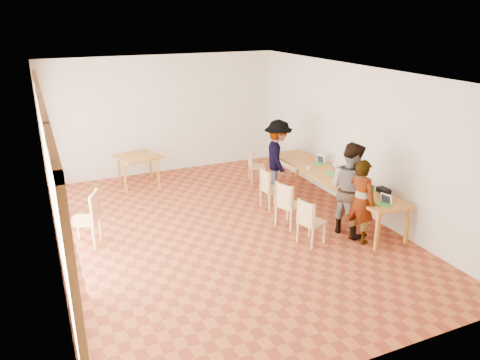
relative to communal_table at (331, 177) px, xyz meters
name	(u,v)px	position (x,y,z in m)	size (l,w,h in m)	color
ground	(225,231)	(-2.50, -0.13, -0.70)	(8.00, 8.00, 0.00)	#AA5229
wall_back	(165,115)	(-2.50, 3.87, 0.80)	(6.00, 0.10, 3.00)	silver
wall_front	(362,255)	(-2.50, -4.13, 0.80)	(6.00, 0.10, 3.00)	silver
wall_right	(358,140)	(0.50, -0.13, 0.80)	(0.10, 8.00, 3.00)	silver
window_wall	(51,179)	(-5.46, -0.13, 0.80)	(0.10, 8.00, 3.00)	white
ceiling	(223,72)	(-2.50, -0.13, 2.32)	(6.00, 8.00, 0.04)	white
communal_table	(331,177)	(0.00, 0.00, 0.00)	(0.80, 4.00, 0.75)	#BF812A
side_table	(137,159)	(-3.44, 3.07, -0.03)	(0.90, 0.90, 0.75)	#BF812A
chair_near	(309,218)	(-1.32, -1.24, -0.18)	(0.50, 0.50, 0.46)	tan
chair_mid	(287,200)	(-1.33, -0.47, -0.13)	(0.56, 0.56, 0.49)	tan
chair_far	(269,185)	(-1.23, 0.49, -0.16)	(0.44, 0.44, 0.47)	tan
chair_empty	(254,163)	(-0.78, 2.16, -0.21)	(0.46, 0.46, 0.43)	tan
chair_spare	(90,213)	(-4.90, 0.32, -0.08)	(0.62, 0.62, 0.54)	tan
person_near	(361,201)	(-0.41, -1.50, 0.08)	(0.57, 0.38, 1.57)	gray
person_mid	(350,189)	(-0.37, -1.12, 0.19)	(0.87, 0.67, 1.78)	gray
person_far	(278,157)	(-0.58, 1.31, 0.15)	(1.11, 0.64, 1.71)	gray
laptop_near	(385,202)	(-0.05, -1.72, 0.10)	(0.26, 0.28, 0.20)	green
laptop_mid	(333,172)	(0.04, 0.03, 0.11)	(0.30, 0.32, 0.22)	green
laptop_far	(319,161)	(0.19, 0.75, 0.10)	(0.27, 0.29, 0.21)	green
yellow_mug	(363,197)	(-0.27, -1.38, 0.10)	(0.13, 0.13, 0.10)	gold
green_bottle	(372,193)	(-0.12, -1.45, 0.19)	(0.07, 0.07, 0.28)	#157F18
clear_glass	(335,166)	(0.32, 0.34, 0.09)	(0.07, 0.07, 0.09)	silver
condiment_cup	(309,168)	(-0.23, 0.53, 0.08)	(0.08, 0.08, 0.06)	white
pink_phone	(394,199)	(0.26, -1.62, 0.05)	(0.05, 0.10, 0.01)	#EE5367
black_pouch	(384,190)	(0.32, -1.26, 0.09)	(0.16, 0.26, 0.09)	black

